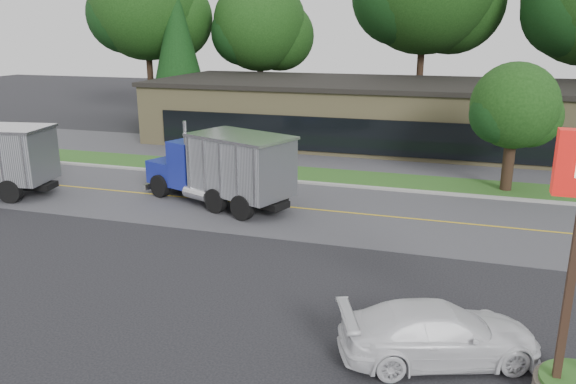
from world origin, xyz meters
name	(u,v)px	position (x,y,z in m)	size (l,w,h in m)	color
ground	(190,291)	(0.00, 0.00, 0.00)	(140.00, 140.00, 0.00)	#2E2E33
road	(280,207)	(0.00, 9.00, 0.00)	(60.00, 8.00, 0.02)	#5D5D63
center_line	(280,207)	(0.00, 9.00, 0.00)	(60.00, 0.12, 0.01)	gold
curb	(305,183)	(0.00, 13.20, 0.00)	(60.00, 0.30, 0.12)	#9E9E99
grass_verge	(314,175)	(0.00, 15.00, 0.00)	(60.00, 3.40, 0.03)	#25581E
far_parking	(334,157)	(0.00, 20.00, 0.00)	(60.00, 7.00, 0.02)	#5D5D63
strip_mall	(380,114)	(2.00, 26.00, 2.00)	(32.00, 12.00, 4.00)	#9B8D5F
tree_far_a	(148,9)	(-19.84, 32.13, 9.52)	(10.46, 9.84, 14.92)	#382619
tree_far_b	(261,29)	(-9.87, 34.10, 7.86)	(8.64, 8.13, 12.33)	#382619
evergreen_left	(177,45)	(-16.00, 30.00, 6.56)	(5.25, 5.25, 11.94)	#382619
tree_verge	(516,110)	(10.07, 15.05, 4.04)	(4.45, 4.19, 6.35)	#382619
dump_truck_blue	(224,167)	(-2.53, 8.56, 1.80)	(7.99, 5.12, 3.36)	black
rally_car	(439,333)	(7.50, -1.58, 0.71)	(1.98, 4.86, 1.41)	white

